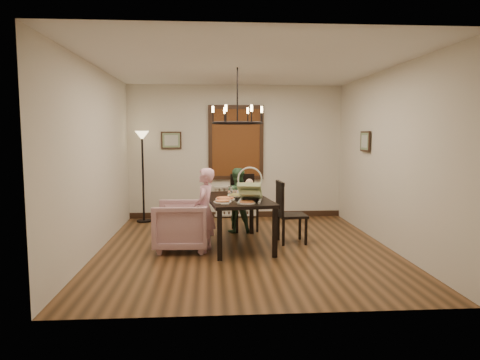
{
  "coord_description": "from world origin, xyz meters",
  "views": [
    {
      "loc": [
        -0.52,
        -6.54,
        1.78
      ],
      "look_at": [
        -0.07,
        0.21,
        1.05
      ],
      "focal_mm": 32.0,
      "sensor_mm": 36.0,
      "label": 1
    }
  ],
  "objects": [
    {
      "name": "chair_far",
      "position": [
        0.09,
        1.23,
        0.52
      ],
      "size": [
        0.53,
        0.53,
        1.05
      ],
      "primitive_type": null,
      "rotation": [
        0.0,
        0.0,
        0.16
      ],
      "color": "black",
      "rests_on": "room_shell"
    },
    {
      "name": "floor_lamp",
      "position": [
        -1.9,
        2.15,
        0.9
      ],
      "size": [
        0.3,
        0.3,
        1.8
      ],
      "primitive_type": null,
      "color": "black",
      "rests_on": "room_shell"
    },
    {
      "name": "chandelier",
      "position": [
        -0.11,
        0.16,
        1.95
      ],
      "size": [
        0.8,
        0.8,
        0.04
      ],
      "primitive_type": "torus",
      "color": "black",
      "rests_on": "room_shell"
    },
    {
      "name": "baby_bouncer",
      "position": [
        0.06,
        -0.23,
        0.95
      ],
      "size": [
        0.49,
        0.61,
        0.36
      ],
      "primitive_type": null,
      "rotation": [
        0.0,
        0.0,
        -0.18
      ],
      "color": "#BED593",
      "rests_on": "dining_table"
    },
    {
      "name": "seated_man",
      "position": [
        -0.07,
        1.1,
        0.49
      ],
      "size": [
        0.49,
        0.39,
        0.97
      ],
      "primitive_type": "imported",
      "rotation": [
        0.0,
        0.0,
        3.09
      ],
      "color": "#3C6642",
      "rests_on": "room_shell"
    },
    {
      "name": "room_shell",
      "position": [
        0.0,
        0.37,
        1.4
      ],
      "size": [
        4.51,
        5.0,
        2.81
      ],
      "color": "brown",
      "rests_on": "ground"
    },
    {
      "name": "armchair",
      "position": [
        -0.99,
        -0.03,
        0.37
      ],
      "size": [
        0.86,
        0.84,
        0.75
      ],
      "primitive_type": "imported",
      "rotation": [
        0.0,
        0.0,
        -1.62
      ],
      "color": "#C5969D",
      "rests_on": "room_shell"
    },
    {
      "name": "radiator",
      "position": [
        0.0,
        2.48,
        0.35
      ],
      "size": [
        0.92,
        0.12,
        0.62
      ],
      "primitive_type": null,
      "color": "silver",
      "rests_on": "room_shell"
    },
    {
      "name": "elderly_woman",
      "position": [
        -0.63,
        -0.16,
        0.53
      ],
      "size": [
        0.34,
        0.43,
        1.06
      ],
      "primitive_type": "imported",
      "rotation": [
        0.0,
        0.0,
        -1.81
      ],
      "color": "#E3A0B6",
      "rests_on": "room_shell"
    },
    {
      "name": "pizza_platter",
      "position": [
        -0.31,
        -0.05,
        0.79
      ],
      "size": [
        0.3,
        0.3,
        0.04
      ],
      "primitive_type": "cylinder",
      "color": "tan",
      "rests_on": "dining_table"
    },
    {
      "name": "salad_bowl",
      "position": [
        -0.15,
        0.07,
        0.81
      ],
      "size": [
        0.28,
        0.28,
        0.07
      ],
      "primitive_type": "imported",
      "color": "white",
      "rests_on": "dining_table"
    },
    {
      "name": "picture_right",
      "position": [
        2.21,
        0.9,
        1.65
      ],
      "size": [
        0.03,
        0.42,
        0.36
      ],
      "primitive_type": "cube",
      "rotation": [
        0.0,
        0.0,
        1.57
      ],
      "color": "black",
      "rests_on": "room_shell"
    },
    {
      "name": "chair_right",
      "position": [
        0.79,
        0.27,
        0.51
      ],
      "size": [
        0.48,
        0.48,
        1.03
      ],
      "primitive_type": null,
      "rotation": [
        0.0,
        0.0,
        1.63
      ],
      "color": "black",
      "rests_on": "room_shell"
    },
    {
      "name": "picture_back",
      "position": [
        -1.35,
        2.47,
        1.65
      ],
      "size": [
        0.42,
        0.03,
        0.36
      ],
      "primitive_type": "cube",
      "color": "black",
      "rests_on": "room_shell"
    },
    {
      "name": "drinking_glass",
      "position": [
        -0.17,
        0.14,
        0.84
      ],
      "size": [
        0.07,
        0.07,
        0.13
      ],
      "primitive_type": "cylinder",
      "color": "silver",
      "rests_on": "dining_table"
    },
    {
      "name": "window_blinds",
      "position": [
        0.0,
        2.46,
        1.6
      ],
      "size": [
        1.0,
        0.03,
        1.4
      ],
      "primitive_type": "cube",
      "color": "brown",
      "rests_on": "room_shell"
    },
    {
      "name": "dining_table",
      "position": [
        -0.11,
        0.16,
        0.69
      ],
      "size": [
        1.13,
        1.75,
        0.77
      ],
      "rotation": [
        0.0,
        0.0,
        0.13
      ],
      "color": "black",
      "rests_on": "room_shell"
    }
  ]
}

